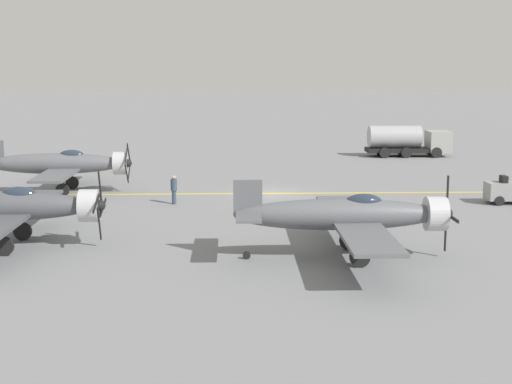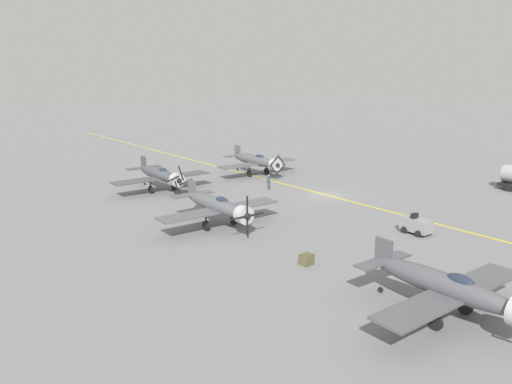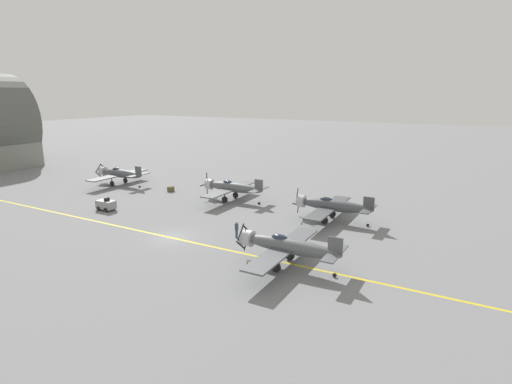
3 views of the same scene
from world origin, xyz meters
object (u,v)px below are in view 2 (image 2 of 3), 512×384
(airplane_near_center, at_px, (257,161))
(airplane_far_right, at_px, (447,287))
(airplane_near_right, at_px, (160,175))
(supply_crate_by_tanker, at_px, (306,260))
(ground_crew_walking, at_px, (269,182))
(tow_tractor, at_px, (416,225))
(airplane_mid_right, at_px, (218,206))

(airplane_near_center, xyz_separation_m, airplane_far_right, (16.97, 39.71, 0.00))
(airplane_near_right, distance_m, supply_crate_by_tanker, 28.06)
(ground_crew_walking, bearing_deg, tow_tractor, 88.69)
(airplane_near_center, distance_m, airplane_far_right, 43.19)
(airplane_far_right, bearing_deg, airplane_near_right, -90.87)
(airplane_near_center, height_order, tow_tractor, airplane_near_center)
(tow_tractor, bearing_deg, airplane_mid_right, -44.08)
(airplane_near_center, distance_m, tow_tractor, 29.62)
(ground_crew_walking, xyz_separation_m, supply_crate_by_tanker, (13.14, 20.69, -0.61))
(airplane_mid_right, bearing_deg, airplane_near_center, -126.44)
(airplane_near_right, xyz_separation_m, ground_crew_walking, (-10.73, 7.22, -1.01))
(airplane_far_right, distance_m, ground_crew_walking, 34.14)
(airplane_mid_right, xyz_separation_m, supply_crate_by_tanker, (-0.03, 11.80, -1.62))
(airplane_far_right, relative_size, ground_crew_walking, 6.52)
(airplane_mid_right, bearing_deg, ground_crew_walking, -136.49)
(airplane_near_center, xyz_separation_m, tow_tractor, (4.79, 29.21, -1.22))
(airplane_near_center, bearing_deg, supply_crate_by_tanker, 43.54)
(tow_tractor, bearing_deg, ground_crew_walking, -91.31)
(airplane_mid_right, distance_m, ground_crew_walking, 15.92)
(airplane_near_right, relative_size, supply_crate_by_tanker, 12.69)
(airplane_far_right, bearing_deg, airplane_mid_right, -86.76)
(airplane_near_center, relative_size, airplane_far_right, 1.00)
(airplane_near_right, relative_size, tow_tractor, 4.62)
(airplane_mid_right, distance_m, tow_tractor, 17.70)
(airplane_far_right, bearing_deg, ground_crew_walking, -109.81)
(airplane_near_right, height_order, ground_crew_walking, airplane_near_right)
(airplane_near_right, relative_size, ground_crew_walking, 6.52)
(airplane_near_right, height_order, tow_tractor, airplane_near_right)
(airplane_mid_right, relative_size, tow_tractor, 4.62)
(airplane_far_right, distance_m, supply_crate_by_tanker, 11.12)
(ground_crew_walking, bearing_deg, supply_crate_by_tanker, 57.58)
(airplane_near_right, bearing_deg, ground_crew_walking, 131.14)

